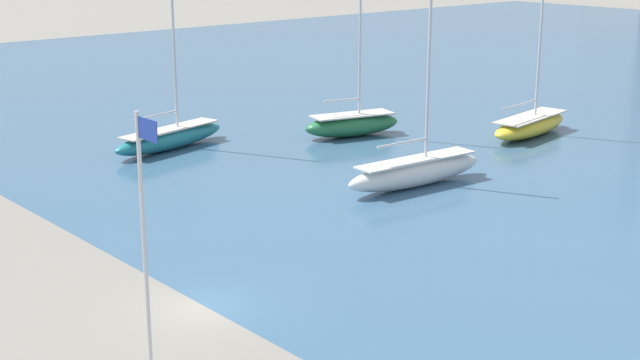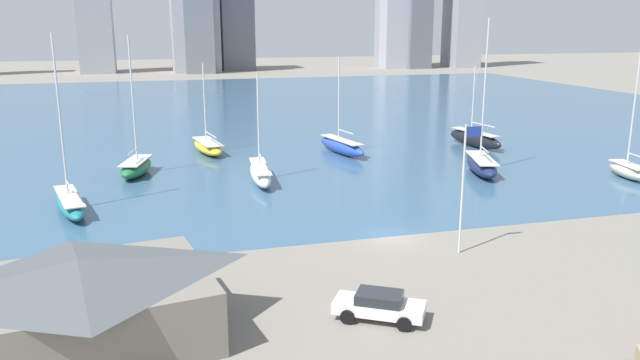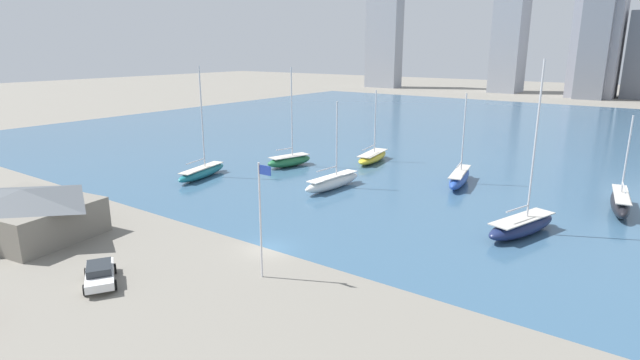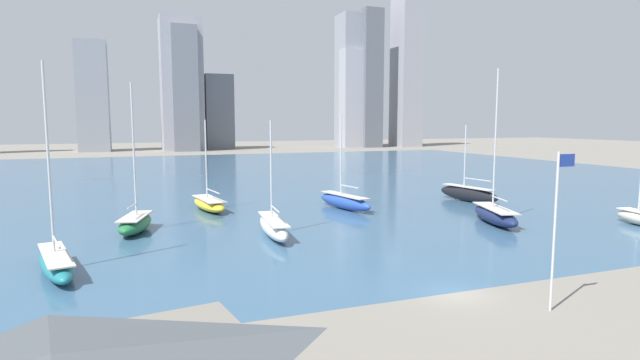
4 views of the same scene
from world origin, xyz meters
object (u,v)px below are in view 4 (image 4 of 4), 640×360
flag_pole (556,224)px  sailboat_yellow (209,204)px  sailboat_navy (495,214)px  sailboat_teal (56,262)px  sailboat_black (468,193)px  sailboat_blue (344,201)px  sailboat_white (273,226)px  sailboat_green (135,223)px

flag_pole → sailboat_yellow: sailboat_yellow is taller
sailboat_navy → sailboat_yellow: (-27.00, 18.71, -0.16)m
sailboat_yellow → sailboat_teal: size_ratio=0.74×
sailboat_navy → sailboat_teal: sailboat_navy is taller
sailboat_black → sailboat_blue: size_ratio=0.89×
sailboat_black → sailboat_yellow: 34.06m
sailboat_yellow → sailboat_white: bearing=-85.8°
sailboat_navy → sailboat_black: bearing=81.2°
sailboat_blue → sailboat_green: bearing=-180.0°
sailboat_teal → sailboat_white: bearing=5.9°
sailboat_navy → sailboat_green: sailboat_navy is taller
sailboat_white → sailboat_navy: size_ratio=0.67×
sailboat_yellow → sailboat_green: sailboat_green is taller
sailboat_white → sailboat_navy: (23.36, -2.64, 0.06)m
sailboat_black → sailboat_blue: 17.92m
flag_pole → sailboat_yellow: (-13.41, 39.65, -4.16)m
sailboat_navy → sailboat_teal: bearing=-157.7°
sailboat_navy → sailboat_blue: size_ratio=1.39×
sailboat_white → sailboat_black: bearing=24.2°
sailboat_white → sailboat_teal: bearing=-156.7°
flag_pole → sailboat_teal: (-27.19, 17.68, -4.11)m
sailboat_navy → sailboat_teal: 40.90m
sailboat_white → sailboat_yellow: 16.48m
sailboat_navy → flag_pole: bearing=-105.3°
sailboat_green → sailboat_white: bearing=-11.7°
sailboat_white → sailboat_navy: 23.51m
sailboat_yellow → flag_pole: bearing=-79.8°
sailboat_white → sailboat_blue: bearing=47.2°
sailboat_white → sailboat_green: sailboat_green is taller
sailboat_navy → sailboat_blue: 17.78m
flag_pole → sailboat_white: sailboat_white is taller
sailboat_navy → sailboat_yellow: bearing=163.0°
sailboat_navy → sailboat_blue: (-11.28, 13.74, 0.01)m
sailboat_teal → sailboat_blue: bearing=17.1°
flag_pole → sailboat_green: sailboat_green is taller
sailboat_white → sailboat_teal: 18.38m
sailboat_yellow → sailboat_green: (-8.44, -9.88, 0.13)m
sailboat_white → sailboat_blue: (12.08, 11.10, 0.07)m
sailboat_navy → sailboat_yellow: size_ratio=1.48×
sailboat_navy → sailboat_teal: (-40.77, -3.26, -0.11)m
sailboat_blue → sailboat_teal: bearing=-161.5°
flag_pole → sailboat_navy: (13.58, 20.94, -4.00)m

